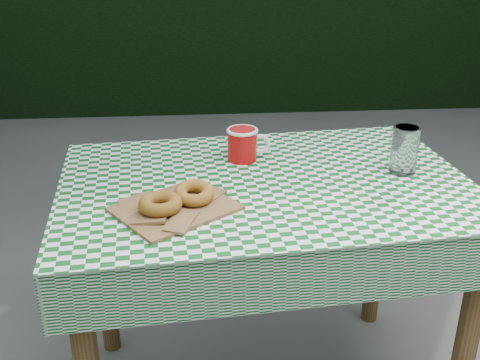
# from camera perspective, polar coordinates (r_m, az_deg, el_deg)

# --- Properties ---
(table) EXTENTS (1.16, 0.82, 0.75)m
(table) POSITION_cam_1_polar(r_m,az_deg,el_deg) (1.77, 2.33, -11.40)
(table) COLOR brown
(table) RESTS_ON ground
(tablecloth) EXTENTS (1.18, 0.85, 0.01)m
(tablecloth) POSITION_cam_1_polar(r_m,az_deg,el_deg) (1.58, 2.55, -0.17)
(tablecloth) COLOR #0D531A
(tablecloth) RESTS_ON table
(paper_bag) EXTENTS (0.35, 0.33, 0.01)m
(paper_bag) POSITION_cam_1_polar(r_m,az_deg,el_deg) (1.42, -6.44, -2.71)
(paper_bag) COLOR olive
(paper_bag) RESTS_ON tablecloth
(bagel_front) EXTENTS (0.12, 0.12, 0.03)m
(bagel_front) POSITION_cam_1_polar(r_m,az_deg,el_deg) (1.39, -7.88, -2.34)
(bagel_front) COLOR olive
(bagel_front) RESTS_ON paper_bag
(bagel_back) EXTENTS (0.11, 0.11, 0.03)m
(bagel_back) POSITION_cam_1_polar(r_m,az_deg,el_deg) (1.44, -4.56, -1.28)
(bagel_back) COLOR #A56F22
(bagel_back) RESTS_ON paper_bag
(coffee_mug) EXTENTS (0.18, 0.18, 0.10)m
(coffee_mug) POSITION_cam_1_polar(r_m,az_deg,el_deg) (1.70, 0.23, 3.51)
(coffee_mug) COLOR #AE0B0B
(coffee_mug) RESTS_ON tablecloth
(drinking_glass) EXTENTS (0.08, 0.08, 0.13)m
(drinking_glass) POSITION_cam_1_polar(r_m,az_deg,el_deg) (1.67, 15.95, 2.87)
(drinking_glass) COLOR silver
(drinking_glass) RESTS_ON tablecloth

